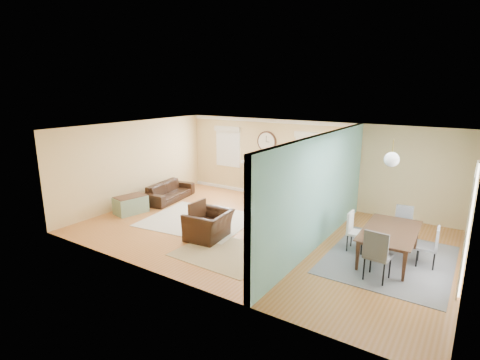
# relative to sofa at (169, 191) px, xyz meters

# --- Properties ---
(floor) EXTENTS (9.00, 9.00, 0.00)m
(floor) POSITION_rel_sofa_xyz_m (3.90, -0.81, -0.29)
(floor) COLOR #AA6328
(floor) RESTS_ON ground
(wall_back) EXTENTS (9.00, 0.02, 2.60)m
(wall_back) POSITION_rel_sofa_xyz_m (3.90, 2.19, 1.01)
(wall_back) COLOR tan
(wall_back) RESTS_ON ground
(wall_front) EXTENTS (9.00, 0.02, 2.60)m
(wall_front) POSITION_rel_sofa_xyz_m (3.90, -3.81, 1.01)
(wall_front) COLOR tan
(wall_front) RESTS_ON ground
(wall_left) EXTENTS (0.02, 6.00, 2.60)m
(wall_left) POSITION_rel_sofa_xyz_m (-0.60, -0.81, 1.01)
(wall_left) COLOR tan
(wall_left) RESTS_ON ground
(wall_right) EXTENTS (0.02, 6.00, 2.60)m
(wall_right) POSITION_rel_sofa_xyz_m (8.40, -0.81, 1.01)
(wall_right) COLOR tan
(wall_right) RESTS_ON ground
(ceiling) EXTENTS (9.00, 6.00, 0.02)m
(ceiling) POSITION_rel_sofa_xyz_m (3.90, -0.81, 2.31)
(ceiling) COLOR white
(ceiling) RESTS_ON wall_back
(partition) EXTENTS (0.17, 6.00, 2.60)m
(partition) POSITION_rel_sofa_xyz_m (5.41, -0.53, 1.07)
(partition) COLOR tan
(partition) RESTS_ON ground
(fireplace) EXTENTS (1.70, 0.30, 1.17)m
(fireplace) POSITION_rel_sofa_xyz_m (2.40, 2.07, 0.31)
(fireplace) COLOR white
(fireplace) RESTS_ON ground
(wall_clock) EXTENTS (0.70, 0.07, 0.70)m
(wall_clock) POSITION_rel_sofa_xyz_m (2.40, 2.16, 1.56)
(wall_clock) COLOR #4F3021
(wall_clock) RESTS_ON wall_back
(window_left) EXTENTS (1.05, 0.13, 1.42)m
(window_left) POSITION_rel_sofa_xyz_m (0.85, 2.14, 1.37)
(window_left) COLOR white
(window_left) RESTS_ON wall_back
(window_right) EXTENTS (1.05, 0.13, 1.42)m
(window_right) POSITION_rel_sofa_xyz_m (3.95, 2.14, 1.37)
(window_right) COLOR white
(window_right) RESTS_ON wall_back
(french_doors) EXTENTS (0.06, 1.70, 2.20)m
(french_doors) POSITION_rel_sofa_xyz_m (8.36, -0.81, 0.81)
(french_doors) COLOR white
(french_doors) RESTS_ON ground
(pendant) EXTENTS (0.30, 0.30, 0.55)m
(pendant) POSITION_rel_sofa_xyz_m (6.90, -0.81, 1.91)
(pendant) COLOR gold
(pendant) RESTS_ON ceiling
(rug_cream) EXTENTS (3.08, 2.76, 0.01)m
(rug_cream) POSITION_rel_sofa_xyz_m (2.03, -0.97, -0.28)
(rug_cream) COLOR beige
(rug_cream) RESTS_ON floor
(rug_jute) EXTENTS (2.04, 1.69, 0.01)m
(rug_jute) POSITION_rel_sofa_xyz_m (3.87, -2.32, -0.28)
(rug_jute) COLOR tan
(rug_jute) RESTS_ON floor
(rug_grey) EXTENTS (2.45, 3.06, 0.01)m
(rug_grey) POSITION_rel_sofa_xyz_m (7.02, -0.63, -0.28)
(rug_grey) COLOR slate
(rug_grey) RESTS_ON floor
(sofa) EXTENTS (1.07, 2.06, 0.57)m
(sofa) POSITION_rel_sofa_xyz_m (0.00, 0.00, 0.00)
(sofa) COLOR black
(sofa) RESTS_ON floor
(eames_chair) EXTENTS (1.02, 1.14, 0.68)m
(eames_chair) POSITION_rel_sofa_xyz_m (3.07, -1.83, 0.06)
(eames_chair) COLOR black
(eames_chair) RESTS_ON floor
(green_chair) EXTENTS (0.95, 0.95, 0.63)m
(green_chair) POSITION_rel_sofa_xyz_m (4.17, 1.30, 0.03)
(green_chair) COLOR #127448
(green_chair) RESTS_ON floor
(trunk) EXTENTS (0.72, 0.99, 0.52)m
(trunk) POSITION_rel_sofa_xyz_m (-0.02, -1.59, -0.03)
(trunk) COLOR gray
(trunk) RESTS_ON floor
(credenza) EXTENTS (0.51, 1.50, 0.80)m
(credenza) POSITION_rel_sofa_xyz_m (5.13, 0.45, 0.11)
(credenza) COLOR olive
(credenza) RESTS_ON floor
(tv) EXTENTS (0.15, 1.14, 0.66)m
(tv) POSITION_rel_sofa_xyz_m (5.11, 0.45, 0.84)
(tv) COLOR black
(tv) RESTS_ON credenza
(garden_stool) EXTENTS (0.31, 0.31, 0.45)m
(garden_stool) POSITION_rel_sofa_xyz_m (5.10, -0.62, -0.06)
(garden_stool) COLOR white
(garden_stool) RESTS_ON floor
(potted_plant) EXTENTS (0.45, 0.43, 0.39)m
(potted_plant) POSITION_rel_sofa_xyz_m (5.10, -0.62, 0.36)
(potted_plant) COLOR #337F33
(potted_plant) RESTS_ON garden_stool
(dining_table) EXTENTS (1.12, 1.93, 0.67)m
(dining_table) POSITION_rel_sofa_xyz_m (7.02, -0.63, 0.05)
(dining_table) COLOR #4F3021
(dining_table) RESTS_ON floor
(dining_chair_n) EXTENTS (0.43, 0.43, 0.88)m
(dining_chair_n) POSITION_rel_sofa_xyz_m (7.05, 0.48, 0.23)
(dining_chair_n) COLOR slate
(dining_chair_n) RESTS_ON floor
(dining_chair_s) EXTENTS (0.49, 0.49, 1.03)m
(dining_chair_s) POSITION_rel_sofa_xyz_m (7.00, -1.66, 0.32)
(dining_chair_s) COLOR slate
(dining_chair_s) RESTS_ON floor
(dining_chair_w) EXTENTS (0.40, 0.40, 0.90)m
(dining_chair_w) POSITION_rel_sofa_xyz_m (6.29, -0.58, 0.24)
(dining_chair_w) COLOR white
(dining_chair_w) RESTS_ON floor
(dining_chair_e) EXTENTS (0.40, 0.40, 0.86)m
(dining_chair_e) POSITION_rel_sofa_xyz_m (7.70, -0.53, 0.22)
(dining_chair_e) COLOR slate
(dining_chair_e) RESTS_ON floor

